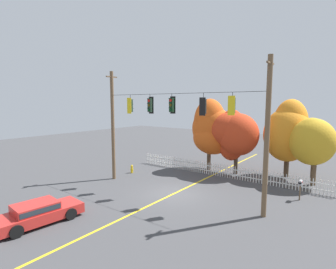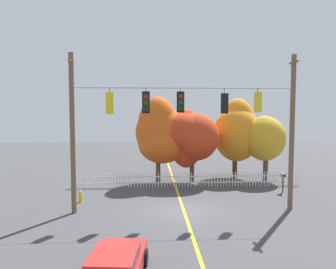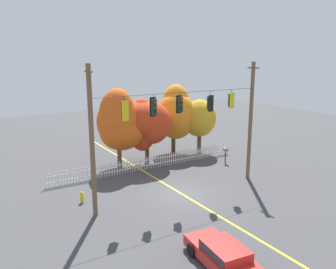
{
  "view_description": "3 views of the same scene",
  "coord_description": "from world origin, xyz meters",
  "px_view_note": "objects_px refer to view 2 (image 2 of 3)",
  "views": [
    {
      "loc": [
        10.36,
        -14.58,
        6.4
      ],
      "look_at": [
        -0.64,
        0.17,
        4.17
      ],
      "focal_mm": 27.98,
      "sensor_mm": 36.0,
      "label": 1
    },
    {
      "loc": [
        -1.98,
        -19.3,
        5.93
      ],
      "look_at": [
        -0.9,
        0.19,
        4.41
      ],
      "focal_mm": 36.78,
      "sensor_mm": 36.0,
      "label": 2
    },
    {
      "loc": [
        -12.51,
        -18.48,
        9.29
      ],
      "look_at": [
        -1.28,
        -0.27,
        4.43
      ],
      "focal_mm": 36.72,
      "sensor_mm": 36.0,
      "label": 3
    }
  ],
  "objects_px": {
    "traffic_signal_northbound_primary": "(257,102)",
    "autumn_oak_far_east": "(237,132)",
    "autumn_maple_near_fence": "(161,134)",
    "autumn_maple_far_west": "(265,137)",
    "parked_car": "(115,267)",
    "traffic_signal_eastbound_side": "(146,102)",
    "fire_hydrant": "(80,196)",
    "autumn_maple_mid": "(190,136)",
    "traffic_signal_northbound_secondary": "(224,103)",
    "traffic_signal_southbound_primary": "(110,103)",
    "roadside_mailbox": "(283,177)",
    "traffic_signal_westbound_side": "(181,102)"
  },
  "relations": [
    {
      "from": "traffic_signal_westbound_side",
      "to": "traffic_signal_northbound_secondary",
      "type": "bearing_deg",
      "value": -0.43
    },
    {
      "from": "traffic_signal_southbound_primary",
      "to": "traffic_signal_northbound_primary",
      "type": "height_order",
      "value": "same"
    },
    {
      "from": "traffic_signal_eastbound_side",
      "to": "traffic_signal_northbound_primary",
      "type": "distance_m",
      "value": 6.33
    },
    {
      "from": "parked_car",
      "to": "fire_hydrant",
      "type": "bearing_deg",
      "value": 107.12
    },
    {
      "from": "traffic_signal_southbound_primary",
      "to": "traffic_signal_westbound_side",
      "type": "bearing_deg",
      "value": 0.28
    },
    {
      "from": "autumn_maple_far_west",
      "to": "parked_car",
      "type": "relative_size",
      "value": 1.16
    },
    {
      "from": "fire_hydrant",
      "to": "roadside_mailbox",
      "type": "height_order",
      "value": "roadside_mailbox"
    },
    {
      "from": "traffic_signal_northbound_primary",
      "to": "autumn_maple_far_west",
      "type": "relative_size",
      "value": 0.26
    },
    {
      "from": "fire_hydrant",
      "to": "roadside_mailbox",
      "type": "distance_m",
      "value": 13.83
    },
    {
      "from": "traffic_signal_northbound_primary",
      "to": "traffic_signal_eastbound_side",
      "type": "bearing_deg",
      "value": 179.83
    },
    {
      "from": "autumn_maple_near_fence",
      "to": "autumn_maple_far_west",
      "type": "distance_m",
      "value": 8.45
    },
    {
      "from": "traffic_signal_eastbound_side",
      "to": "autumn_oak_far_east",
      "type": "xyz_separation_m",
      "value": [
        7.55,
        9.19,
        -2.31
      ]
    },
    {
      "from": "autumn_maple_far_west",
      "to": "parked_car",
      "type": "distance_m",
      "value": 19.35
    },
    {
      "from": "parked_car",
      "to": "traffic_signal_westbound_side",
      "type": "bearing_deg",
      "value": 69.9
    },
    {
      "from": "traffic_signal_eastbound_side",
      "to": "roadside_mailbox",
      "type": "height_order",
      "value": "traffic_signal_eastbound_side"
    },
    {
      "from": "traffic_signal_westbound_side",
      "to": "traffic_signal_northbound_primary",
      "type": "relative_size",
      "value": 1.01
    },
    {
      "from": "traffic_signal_northbound_primary",
      "to": "autumn_maple_near_fence",
      "type": "xyz_separation_m",
      "value": [
        -5.26,
        7.73,
        -2.37
      ]
    },
    {
      "from": "autumn_oak_far_east",
      "to": "roadside_mailbox",
      "type": "relative_size",
      "value": 4.93
    },
    {
      "from": "autumn_maple_mid",
      "to": "fire_hydrant",
      "type": "height_order",
      "value": "autumn_maple_mid"
    },
    {
      "from": "traffic_signal_westbound_side",
      "to": "autumn_maple_near_fence",
      "type": "relative_size",
      "value": 0.2
    },
    {
      "from": "traffic_signal_northbound_primary",
      "to": "roadside_mailbox",
      "type": "height_order",
      "value": "traffic_signal_northbound_primary"
    },
    {
      "from": "traffic_signal_westbound_side",
      "to": "roadside_mailbox",
      "type": "relative_size",
      "value": 1.0
    },
    {
      "from": "traffic_signal_northbound_primary",
      "to": "autumn_oak_far_east",
      "type": "xyz_separation_m",
      "value": [
        1.22,
        9.21,
        -2.33
      ]
    },
    {
      "from": "traffic_signal_southbound_primary",
      "to": "parked_car",
      "type": "distance_m",
      "value": 9.85
    },
    {
      "from": "parked_car",
      "to": "autumn_maple_mid",
      "type": "bearing_deg",
      "value": 74.4
    },
    {
      "from": "roadside_mailbox",
      "to": "fire_hydrant",
      "type": "bearing_deg",
      "value": -172.75
    },
    {
      "from": "traffic_signal_southbound_primary",
      "to": "autumn_oak_far_east",
      "type": "xyz_separation_m",
      "value": [
        9.55,
        9.21,
        -2.26
      ]
    },
    {
      "from": "autumn_oak_far_east",
      "to": "parked_car",
      "type": "bearing_deg",
      "value": -116.34
    },
    {
      "from": "autumn_oak_far_east",
      "to": "fire_hydrant",
      "type": "bearing_deg",
      "value": -149.23
    },
    {
      "from": "autumn_oak_far_east",
      "to": "autumn_maple_far_west",
      "type": "distance_m",
      "value": 2.38
    },
    {
      "from": "traffic_signal_eastbound_side",
      "to": "autumn_maple_far_west",
      "type": "xyz_separation_m",
      "value": [
        9.5,
        7.9,
        -2.71
      ]
    },
    {
      "from": "autumn_maple_near_fence",
      "to": "traffic_signal_southbound_primary",
      "type": "bearing_deg",
      "value": -111.65
    },
    {
      "from": "autumn_maple_far_west",
      "to": "roadside_mailbox",
      "type": "xyz_separation_m",
      "value": [
        0.02,
        -3.95,
        -2.42
      ]
    },
    {
      "from": "traffic_signal_westbound_side",
      "to": "autumn_maple_mid",
      "type": "distance_m",
      "value": 8.08
    },
    {
      "from": "traffic_signal_southbound_primary",
      "to": "autumn_maple_mid",
      "type": "relative_size",
      "value": 0.25
    },
    {
      "from": "roadside_mailbox",
      "to": "traffic_signal_eastbound_side",
      "type": "bearing_deg",
      "value": -157.44
    },
    {
      "from": "traffic_signal_northbound_secondary",
      "to": "fire_hydrant",
      "type": "relative_size",
      "value": 1.91
    },
    {
      "from": "autumn_maple_near_fence",
      "to": "parked_car",
      "type": "distance_m",
      "value": 16.25
    },
    {
      "from": "traffic_signal_westbound_side",
      "to": "autumn_maple_near_fence",
      "type": "height_order",
      "value": "traffic_signal_westbound_side"
    },
    {
      "from": "traffic_signal_eastbound_side",
      "to": "fire_hydrant",
      "type": "xyz_separation_m",
      "value": [
        -4.17,
        2.22,
        -5.87
      ]
    },
    {
      "from": "autumn_maple_near_fence",
      "to": "autumn_maple_far_west",
      "type": "height_order",
      "value": "autumn_maple_near_fence"
    },
    {
      "from": "traffic_signal_northbound_secondary",
      "to": "fire_hydrant",
      "type": "height_order",
      "value": "traffic_signal_northbound_secondary"
    },
    {
      "from": "autumn_maple_mid",
      "to": "fire_hydrant",
      "type": "distance_m",
      "value": 9.82
    },
    {
      "from": "autumn_oak_far_east",
      "to": "fire_hydrant",
      "type": "distance_m",
      "value": 14.1
    },
    {
      "from": "traffic_signal_westbound_side",
      "to": "roadside_mailbox",
      "type": "distance_m",
      "value": 9.98
    },
    {
      "from": "traffic_signal_southbound_primary",
      "to": "traffic_signal_eastbound_side",
      "type": "height_order",
      "value": "same"
    },
    {
      "from": "traffic_signal_northbound_primary",
      "to": "autumn_maple_mid",
      "type": "xyz_separation_m",
      "value": [
        -2.97,
        7.56,
        -2.52
      ]
    },
    {
      "from": "traffic_signal_southbound_primary",
      "to": "roadside_mailbox",
      "type": "distance_m",
      "value": 13.21
    },
    {
      "from": "traffic_signal_northbound_secondary",
      "to": "parked_car",
      "type": "height_order",
      "value": "traffic_signal_northbound_secondary"
    },
    {
      "from": "traffic_signal_northbound_primary",
      "to": "traffic_signal_westbound_side",
      "type": "bearing_deg",
      "value": 179.75
    }
  ]
}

